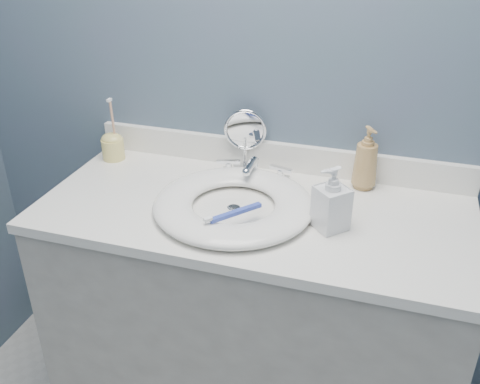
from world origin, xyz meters
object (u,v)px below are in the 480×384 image
at_px(makeup_mirror, 245,136).
at_px(soap_bottle_amber, 366,158).
at_px(toothbrush_holder, 113,145).
at_px(soap_bottle_clear, 332,198).

xyz_separation_m(makeup_mirror, soap_bottle_amber, (0.38, -0.02, -0.01)).
height_order(makeup_mirror, soap_bottle_amber, makeup_mirror).
distance_m(makeup_mirror, toothbrush_holder, 0.45).
bearing_deg(soap_bottle_amber, makeup_mirror, 142.68).
height_order(soap_bottle_clear, toothbrush_holder, toothbrush_holder).
distance_m(soap_bottle_amber, toothbrush_holder, 0.82).
distance_m(soap_bottle_clear, toothbrush_holder, 0.79).
bearing_deg(makeup_mirror, soap_bottle_clear, -51.54).
relative_size(makeup_mirror, toothbrush_holder, 0.94).
bearing_deg(soap_bottle_clear, soap_bottle_amber, 121.45).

